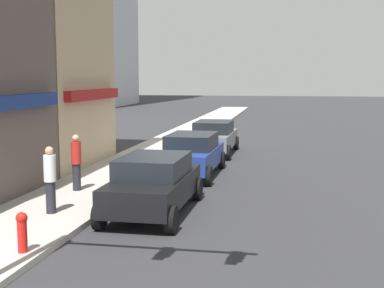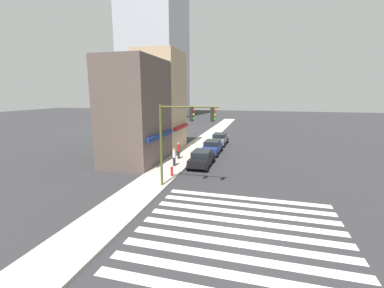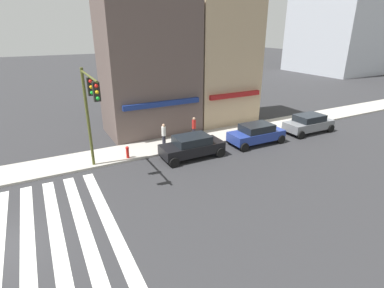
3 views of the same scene
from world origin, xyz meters
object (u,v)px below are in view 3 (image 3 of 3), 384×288
object	(u,v)px
sedan_grey	(309,123)
pedestrian_red_jacket	(194,128)
pedestrian_white_shirt	(164,135)
traffic_signal	(90,103)
sedan_blue	(256,133)
sedan_black	(192,146)
fire_hydrant	(127,152)

from	to	relation	value
sedan_grey	pedestrian_red_jacket	bearing A→B (deg)	163.31
pedestrian_white_shirt	pedestrian_red_jacket	distance (m)	2.83
sedan_grey	traffic_signal	bearing A→B (deg)	179.95
traffic_signal	pedestrian_red_jacket	world-z (taller)	traffic_signal
sedan_grey	sedan_blue	bearing A→B (deg)	-179.61
sedan_black	sedan_grey	distance (m)	11.40
sedan_black	sedan_blue	distance (m)	5.67
fire_hydrant	sedan_grey	bearing A→B (deg)	-6.26
sedan_blue	sedan_grey	bearing A→B (deg)	0.82
sedan_black	fire_hydrant	bearing A→B (deg)	157.87
sedan_grey	sedan_black	bearing A→B (deg)	-179.61
sedan_black	traffic_signal	bearing A→B (deg)	179.17
sedan_grey	pedestrian_white_shirt	world-z (taller)	pedestrian_white_shirt
traffic_signal	sedan_grey	distance (m)	18.18
pedestrian_red_jacket	fire_hydrant	size ratio (longest dim) A/B	2.10
traffic_signal	pedestrian_red_jacket	bearing A→B (deg)	19.16
sedan_black	pedestrian_red_jacket	distance (m)	3.45
sedan_blue	pedestrian_white_shirt	size ratio (longest dim) A/B	2.50
pedestrian_white_shirt	fire_hydrant	size ratio (longest dim) A/B	2.10
sedan_blue	pedestrian_red_jacket	bearing A→B (deg)	143.71
pedestrian_red_jacket	sedan_grey	bearing A→B (deg)	-90.88
sedan_black	pedestrian_white_shirt	size ratio (longest dim) A/B	2.49
sedan_blue	fire_hydrant	world-z (taller)	sedan_blue
sedan_blue	fire_hydrant	distance (m)	9.92
sedan_blue	traffic_signal	bearing A→B (deg)	-179.82
sedan_black	fire_hydrant	distance (m)	4.45
pedestrian_white_shirt	pedestrian_red_jacket	bearing A→B (deg)	125.88
traffic_signal	sedan_grey	bearing A→B (deg)	-0.44
sedan_blue	sedan_grey	distance (m)	5.73
sedan_blue	sedan_black	bearing A→B (deg)	-179.18
fire_hydrant	sedan_blue	bearing A→B (deg)	-9.87
traffic_signal	pedestrian_white_shirt	bearing A→B (deg)	24.03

